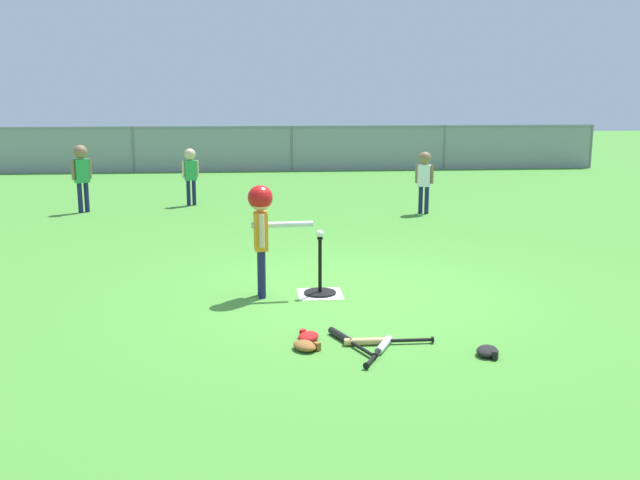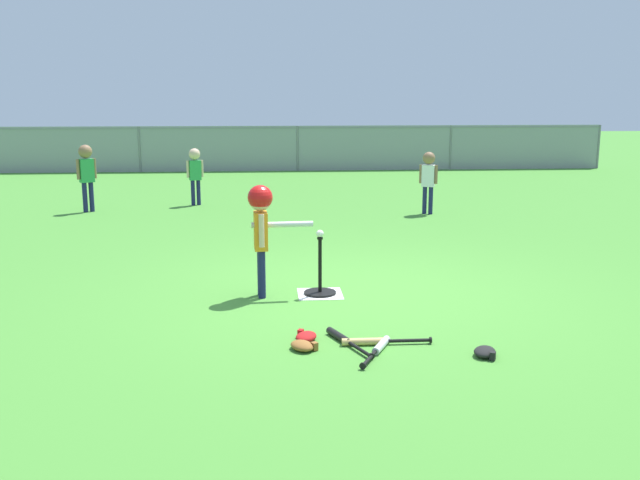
% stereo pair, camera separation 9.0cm
% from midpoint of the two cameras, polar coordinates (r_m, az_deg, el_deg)
% --- Properties ---
extents(ground_plane, '(60.00, 60.00, 0.00)m').
position_cam_midpoint_polar(ground_plane, '(7.17, 2.13, -4.25)').
color(ground_plane, '#478C33').
extents(home_plate, '(0.44, 0.44, 0.01)m').
position_cam_midpoint_polar(home_plate, '(7.12, -0.36, -4.31)').
color(home_plate, white).
rests_on(home_plate, ground_plane).
extents(batting_tee, '(0.32, 0.32, 0.58)m').
position_cam_midpoint_polar(batting_tee, '(7.10, -0.36, -3.68)').
color(batting_tee, black).
rests_on(batting_tee, ground_plane).
extents(baseball_on_tee, '(0.07, 0.07, 0.07)m').
position_cam_midpoint_polar(baseball_on_tee, '(6.98, -0.37, 0.51)').
color(baseball_on_tee, white).
rests_on(baseball_on_tee, batting_tee).
extents(batter_child, '(0.63, 0.31, 1.10)m').
position_cam_midpoint_polar(batter_child, '(6.88, -5.07, 1.77)').
color(batter_child, '#191E4C').
rests_on(batter_child, ground_plane).
extents(fielder_near_right, '(0.29, 0.23, 1.13)m').
position_cam_midpoint_polar(fielder_near_right, '(12.54, -18.73, 5.38)').
color(fielder_near_right, '#191E4C').
rests_on(fielder_near_right, ground_plane).
extents(fielder_deep_right, '(0.28, 0.20, 1.03)m').
position_cam_midpoint_polar(fielder_deep_right, '(11.87, 8.13, 5.24)').
color(fielder_deep_right, '#191E4C').
rests_on(fielder_deep_right, ground_plane).
extents(fielder_near_left, '(0.29, 0.20, 1.01)m').
position_cam_midpoint_polar(fielder_near_left, '(12.87, -10.52, 5.61)').
color(fielder_near_left, '#191E4C').
rests_on(fielder_near_left, ground_plane).
extents(spare_bat_silver, '(0.32, 0.59, 0.06)m').
position_cam_midpoint_polar(spare_bat_silver, '(5.60, 4.47, -8.58)').
color(spare_bat_silver, silver).
rests_on(spare_bat_silver, ground_plane).
extents(spare_bat_wood, '(0.72, 0.06, 0.06)m').
position_cam_midpoint_polar(spare_bat_wood, '(5.73, 4.04, -8.07)').
color(spare_bat_wood, '#DBB266').
rests_on(spare_bat_wood, ground_plane).
extents(spare_bat_black, '(0.31, 0.65, 0.06)m').
position_cam_midpoint_polar(spare_bat_black, '(5.77, 1.60, -7.90)').
color(spare_bat_black, black).
rests_on(spare_bat_black, ground_plane).
extents(glove_by_plate, '(0.25, 0.27, 0.07)m').
position_cam_midpoint_polar(glove_by_plate, '(5.61, -1.64, -8.45)').
color(glove_by_plate, brown).
rests_on(glove_by_plate, ground_plane).
extents(glove_near_bats, '(0.24, 0.27, 0.07)m').
position_cam_midpoint_polar(glove_near_bats, '(5.63, 12.80, -8.66)').
color(glove_near_bats, black).
rests_on(glove_near_bats, ground_plane).
extents(glove_tossed_aside, '(0.23, 0.27, 0.07)m').
position_cam_midpoint_polar(glove_tossed_aside, '(5.81, -1.40, -7.73)').
color(glove_tossed_aside, '#B21919').
rests_on(glove_tossed_aside, ground_plane).
extents(outfield_fence, '(16.06, 0.06, 1.15)m').
position_cam_midpoint_polar(outfield_fence, '(18.46, -2.42, 7.46)').
color(outfield_fence, slate).
rests_on(outfield_fence, ground_plane).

